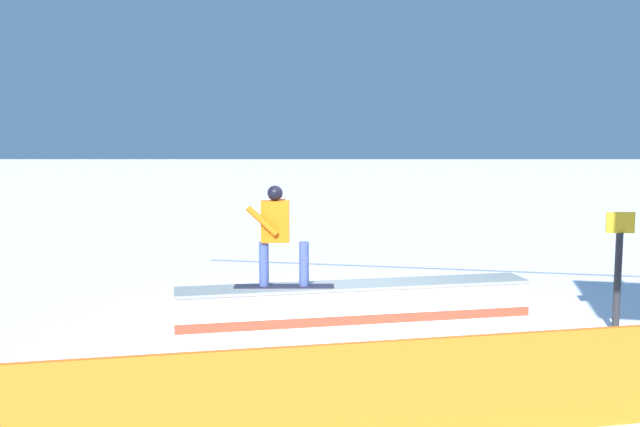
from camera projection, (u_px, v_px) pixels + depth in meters
ground_plane at (355, 325)px, 10.71m from camera, size 120.00×120.00×0.00m
grind_box at (355, 306)px, 10.68m from camera, size 5.28×1.69×0.62m
snowboarder at (278, 232)px, 10.34m from camera, size 1.44×0.43×1.47m
safety_fence at (377, 394)px, 6.55m from camera, size 9.75×2.06×0.98m
trail_marker at (618, 268)px, 10.23m from camera, size 0.40×0.10×1.73m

